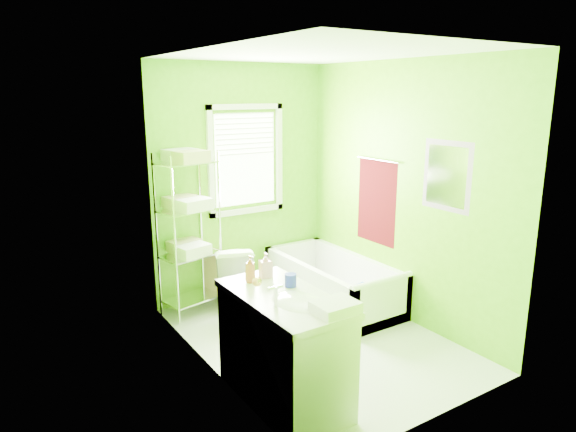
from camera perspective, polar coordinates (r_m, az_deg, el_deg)
ground at (r=5.03m, az=3.06°, el=-13.45°), size 2.90×2.90×0.00m
room_envelope at (r=4.54m, az=3.31°, el=4.22°), size 2.14×2.94×2.62m
window at (r=5.75m, az=-4.70°, el=6.88°), size 0.92×0.05×1.22m
door at (r=3.33m, az=-1.23°, el=-9.13°), size 0.09×0.80×2.00m
right_wall_decor at (r=5.23m, az=12.62°, el=2.66°), size 0.04×1.48×1.17m
bathtub at (r=5.74m, az=5.15°, el=-8.07°), size 0.77×1.64×0.53m
toilet at (r=5.64m, az=-6.21°, el=-6.51°), size 0.60×0.78×0.70m
vanity at (r=3.94m, az=-0.38°, el=-14.13°), size 0.58×1.13×1.07m
wire_shelf_unit at (r=5.34m, az=-10.92°, el=0.09°), size 0.64×0.52×1.73m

